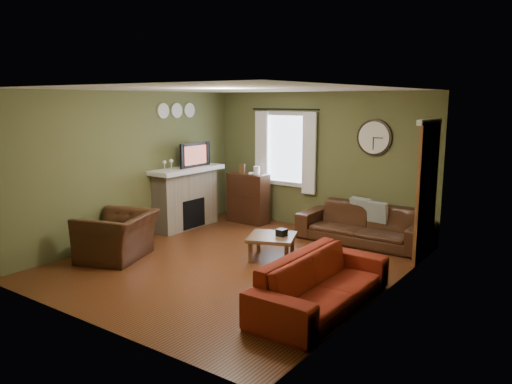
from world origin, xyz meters
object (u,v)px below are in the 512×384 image
Objects in this scene: sofa_red at (322,282)px; armchair at (117,236)px; sofa_brown at (363,224)px; bookshelf at (248,198)px; coffee_table at (272,247)px.

sofa_red is 1.94× the size of armchair.
sofa_brown is 2.03× the size of armchair.
sofa_brown is 4.11m from armchair.
bookshelf is 0.46× the size of sofa_red.
coffee_table is at bearing -116.12° from sofa_brown.
armchair is at bearing -132.39° from sofa_brown.
sofa_red is at bearing -38.60° from coffee_table.
sofa_brown is 2.95m from sofa_red.
sofa_brown reaches higher than coffee_table.
sofa_brown is at bearing 116.82° from armchair.
sofa_brown is (2.50, -0.03, -0.17)m from bookshelf.
sofa_red is at bearing -75.92° from sofa_brown.
bookshelf is 1.43× the size of coffee_table.
bookshelf reaches higher than armchair.
sofa_red reaches higher than coffee_table.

